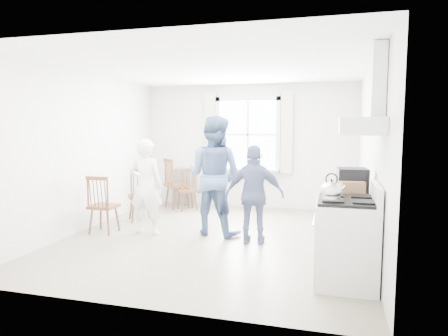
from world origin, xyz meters
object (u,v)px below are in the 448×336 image
windsor_chair_b (100,198)px  windsor_chair_a (189,185)px  gas_stove (346,241)px  person_mid (214,176)px  person_right (255,195)px  stereo_stack (352,181)px  person_left (146,187)px  low_cabinet (350,228)px  windsor_chair_c (141,189)px

windsor_chair_b → windsor_chair_a: bearing=69.5°
gas_stove → person_mid: person_mid is taller
windsor_chair_a → windsor_chair_b: (-0.76, -2.02, 0.04)m
person_right → windsor_chair_a: bearing=-51.8°
gas_stove → person_mid: (-1.98, 1.57, 0.46)m
windsor_chair_b → person_mid: size_ratio=0.51×
gas_stove → person_mid: bearing=141.6°
windsor_chair_a → person_right: size_ratio=0.60×
stereo_stack → windsor_chair_b: size_ratio=0.41×
windsor_chair_a → windsor_chair_b: 2.16m
gas_stove → person_left: person_left is taller
low_cabinet → stereo_stack: 0.61m
windsor_chair_c → person_right: 2.36m
low_cabinet → person_right: (-1.33, 0.52, 0.28)m
windsor_chair_a → person_right: 2.54m
gas_stove → low_cabinet: 0.70m
stereo_stack → windsor_chair_c: bearing=159.5°
gas_stove → windsor_chair_a: size_ratio=1.27×
gas_stove → windsor_chair_a: (-2.98, 3.08, 0.06)m
windsor_chair_c → person_left: 0.85m
windsor_chair_a → person_mid: person_mid is taller
person_mid → person_right: size_ratio=1.30×
stereo_stack → person_left: bearing=168.6°
gas_stove → windsor_chair_c: gas_stove is taller
low_cabinet → windsor_chair_b: bearing=174.5°
stereo_stack → person_left: size_ratio=0.25×
gas_stove → person_right: 1.77m
low_cabinet → windsor_chair_b: (-3.81, 0.36, 0.13)m
gas_stove → windsor_chair_a: bearing=134.0°
windsor_chair_a → low_cabinet: bearing=-38.0°
gas_stove → windsor_chair_a: gas_stove is taller
stereo_stack → low_cabinet: bearing=88.4°
stereo_stack → person_mid: (-2.05, 0.90, -0.11)m
stereo_stack → windsor_chair_c: 3.82m
stereo_stack → person_left: person_left is taller
stereo_stack → windsor_chair_a: (-3.05, 2.41, -0.52)m
low_cabinet → windsor_chair_c: size_ratio=0.91×
person_left → person_right: size_ratio=1.05×
person_right → low_cabinet: bearing=153.9°
stereo_stack → person_mid: person_mid is taller
stereo_stack → windsor_chair_a: size_ratio=0.44×
person_left → person_mid: (1.06, 0.28, 0.18)m
low_cabinet → person_left: 3.18m
gas_stove → windsor_chair_b: gas_stove is taller
stereo_stack → person_right: person_right is taller
stereo_stack → person_mid: size_ratio=0.21×
low_cabinet → person_right: person_right is taller
gas_stove → low_cabinet: size_ratio=1.24×
windsor_chair_b → person_left: person_left is taller
person_right → windsor_chair_b: bearing=-0.9°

